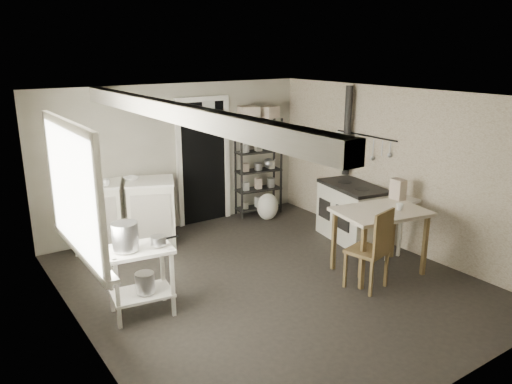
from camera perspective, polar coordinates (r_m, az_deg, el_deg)
floor at (r=6.35m, az=1.56°, el=-10.21°), size 5.00×5.00×0.00m
ceiling at (r=5.71m, az=1.73°, el=10.94°), size 5.00×5.00×0.00m
wall_back at (r=8.02m, az=-8.95°, el=3.94°), size 4.50×0.02×2.30m
wall_front at (r=4.29m, az=21.88°, el=-7.94°), size 4.50×0.02×2.30m
wall_left at (r=5.01m, az=-19.72°, el=-4.28°), size 0.02×5.00×2.30m
wall_right at (r=7.44m, az=15.82°, el=2.57°), size 0.02×5.00×2.30m
window at (r=5.10m, az=-20.36°, el=0.14°), size 0.12×1.76×1.28m
doorway at (r=8.23m, az=-5.99°, el=3.29°), size 0.96×0.10×2.08m
ceiling_beam at (r=5.11m, az=-9.34°, el=9.00°), size 0.18×5.00×0.18m
wallpaper_panel at (r=7.43m, az=15.77°, el=2.56°), size 0.01×5.00×2.30m
utensil_rail at (r=7.70m, az=12.34°, el=6.30°), size 0.06×1.20×0.44m
prep_table at (r=5.62m, az=-12.98°, el=-9.79°), size 0.74×0.58×0.78m
stockpot at (r=5.36m, az=-14.74°, el=-4.92°), size 0.28×0.28×0.29m
saucepan at (r=5.42m, az=-11.13°, el=-5.45°), size 0.21×0.21×0.09m
bucket at (r=5.59m, az=-12.57°, el=-10.09°), size 0.25×0.25×0.23m
base_cabinets at (r=7.54m, az=-14.66°, el=-2.62°), size 1.62×1.17×0.98m
mixing_bowl at (r=7.44m, az=-14.06°, el=1.14°), size 0.33×0.33×0.07m
counter_cup at (r=7.20m, az=-16.82°, el=0.57°), size 0.14×0.14×0.10m
shelf_rack at (r=8.60m, az=0.27°, el=3.59°), size 0.83×0.42×1.68m
shelf_jar at (r=8.36m, az=-1.40°, el=6.19°), size 0.11×0.11×0.20m
storage_box_a at (r=8.34m, az=-0.86°, el=10.58°), size 0.37×0.34×0.22m
storage_box_b at (r=8.54m, az=1.39°, el=10.57°), size 0.37×0.36×0.19m
stove at (r=7.67m, az=10.90°, el=-2.23°), size 0.78×1.17×0.86m
stovepipe at (r=7.85m, az=10.40°, el=6.88°), size 0.14×0.14×1.47m
side_ledge at (r=7.19m, az=16.06°, el=-3.90°), size 0.56×0.34×0.82m
oats_box at (r=6.98m, az=15.94°, el=0.50°), size 0.15×0.22×0.31m
work_table at (r=6.65m, az=13.84°, el=-5.84°), size 1.23×0.96×0.85m
table_cup at (r=6.56m, az=16.03°, el=-2.38°), size 0.13×0.13×0.09m
chair at (r=6.17m, az=12.57°, el=-6.47°), size 0.51×0.52×1.01m
flour_sack at (r=8.46m, az=1.34°, el=-1.61°), size 0.45×0.40×0.46m
floor_crock at (r=7.35m, az=12.98°, el=-6.20°), size 0.14×0.14×0.14m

